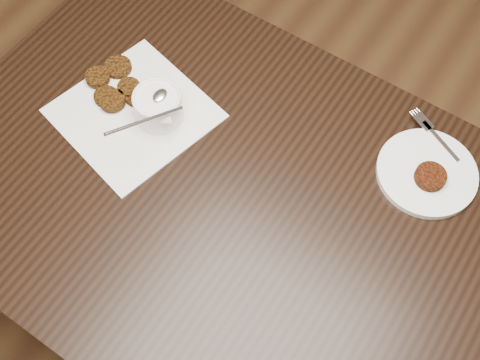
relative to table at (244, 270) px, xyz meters
name	(u,v)px	position (x,y,z in m)	size (l,w,h in m)	color
floor	(233,341)	(0.02, -0.09, -0.38)	(4.00, 4.00, 0.00)	brown
table	(244,270)	(0.00, 0.00, 0.00)	(1.30, 0.83, 0.75)	black
napkin	(134,113)	(-0.31, 0.05, 0.38)	(0.28, 0.28, 0.00)	white
sauce_ramekin	(156,97)	(-0.26, 0.07, 0.45)	(0.13, 0.13, 0.14)	white
patty_cluster	(118,90)	(-0.37, 0.07, 0.39)	(0.19, 0.19, 0.02)	#59300B
plate_with_patty	(428,171)	(0.26, 0.25, 0.39)	(0.20, 0.20, 0.03)	white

